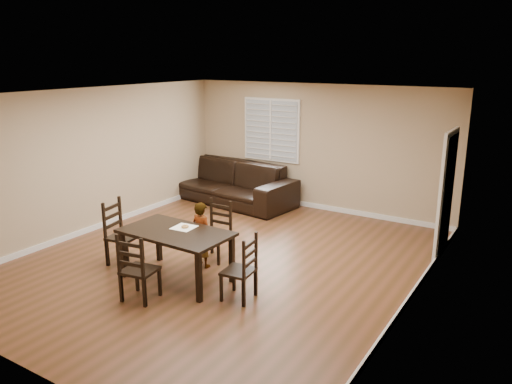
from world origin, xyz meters
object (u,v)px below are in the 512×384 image
(chair_near, at_px, (219,232))
(chair_far, at_px, (134,272))
(chair_right, at_px, (246,271))
(chair_left, at_px, (117,234))
(child, at_px, (202,234))
(dining_table, at_px, (176,237))
(sofa, at_px, (229,182))
(donut, at_px, (185,226))

(chair_near, relative_size, chair_far, 1.00)
(chair_far, relative_size, chair_right, 1.04)
(chair_far, xyz_separation_m, chair_left, (-1.25, 0.87, 0.03))
(chair_right, height_order, child, child)
(dining_table, height_order, chair_near, chair_near)
(sofa, bearing_deg, chair_near, -51.00)
(dining_table, relative_size, chair_far, 1.69)
(chair_right, bearing_deg, donut, -105.29)
(child, bearing_deg, chair_left, 32.36)
(chair_right, xyz_separation_m, child, (-1.22, 0.61, 0.10))
(chair_left, distance_m, child, 1.40)
(chair_far, relative_size, chair_left, 0.93)
(chair_right, relative_size, donut, 8.33)
(sofa, bearing_deg, donut, -57.36)
(dining_table, height_order, child, child)
(chair_far, distance_m, child, 1.46)
(child, relative_size, sofa, 0.34)
(chair_near, bearing_deg, dining_table, -92.61)
(dining_table, distance_m, child, 0.61)
(chair_near, bearing_deg, chair_far, -92.13)
(dining_table, relative_size, child, 1.56)
(child, bearing_deg, chair_far, 96.83)
(dining_table, height_order, donut, donut)
(chair_left, bearing_deg, chair_right, -100.81)
(chair_left, distance_m, donut, 1.33)
(donut, bearing_deg, dining_table, -97.77)
(donut, distance_m, sofa, 4.05)
(chair_near, xyz_separation_m, child, (-0.01, -0.45, 0.09))
(chair_near, bearing_deg, chair_right, -42.40)
(dining_table, distance_m, chair_left, 1.27)
(dining_table, distance_m, chair_near, 1.06)
(dining_table, bearing_deg, chair_far, -88.60)
(chair_far, distance_m, chair_right, 1.50)
(chair_left, bearing_deg, child, -75.39)
(dining_table, xyz_separation_m, donut, (0.03, 0.18, 0.11))
(chair_near, distance_m, sofa, 3.29)
(chair_left, height_order, sofa, chair_left)
(chair_near, bearing_deg, chair_left, -142.36)
(dining_table, distance_m, donut, 0.22)
(chair_near, height_order, sofa, chair_near)
(child, bearing_deg, chair_near, -83.22)
(chair_right, bearing_deg, chair_left, -96.44)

